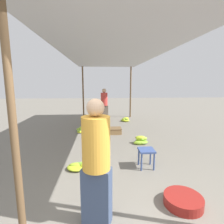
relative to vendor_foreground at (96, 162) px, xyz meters
The scene contains 14 objects.
canopy_post_front_left 1.01m from the vendor_foreground, 162.15° to the right, with size 0.08×0.08×2.70m, color brown.
canopy_post_back_left 7.34m from the vendor_foreground, 96.61° to the left, with size 0.08×0.08×2.70m, color brown.
canopy_post_back_right 7.49m from the vendor_foreground, 76.88° to the left, with size 0.08×0.08×2.70m, color brown.
canopy_tarp 3.98m from the vendor_foreground, 83.06° to the left, with size 2.94×7.95×0.04m, color #B2B2B7.
vendor_foreground is the anchor object (origin of this frame).
stool 1.90m from the vendor_foreground, 54.49° to the left, with size 0.34×0.34×0.42m.
basin_black 1.55m from the vendor_foreground, 10.60° to the left, with size 0.59×0.59×0.15m.
banana_pile_left_0 1.77m from the vendor_foreground, 105.31° to the left, with size 0.48×0.42×0.16m.
banana_pile_left_1 4.55m from the vendor_foreground, 98.22° to the left, with size 0.50×0.57×0.20m.
banana_pile_left_2 5.89m from the vendor_foreground, 95.09° to the left, with size 0.61×0.49×0.20m.
banana_pile_right_0 3.39m from the vendor_foreground, 66.67° to the left, with size 0.47×0.46×0.24m.
banana_pile_right_1 6.33m from the vendor_foreground, 78.56° to the left, with size 0.44×0.36×0.20m.
crate_near 4.28m from the vendor_foreground, 81.84° to the left, with size 0.46×0.46×0.21m.
shopper_walking_mid 6.60m from the vendor_foreground, 87.80° to the left, with size 0.44×0.44×1.58m.
Camera 1 is at (-0.37, -1.52, 1.86)m, focal length 28.00 mm.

